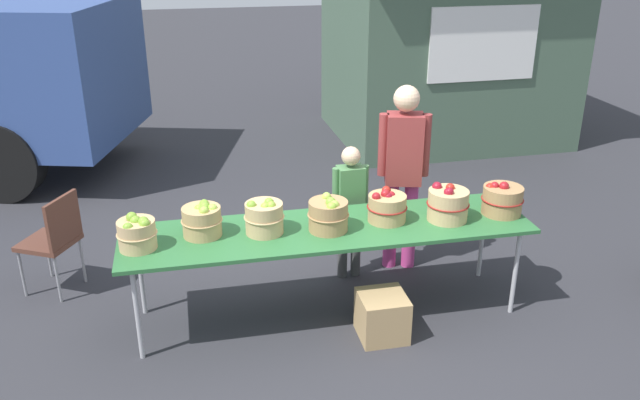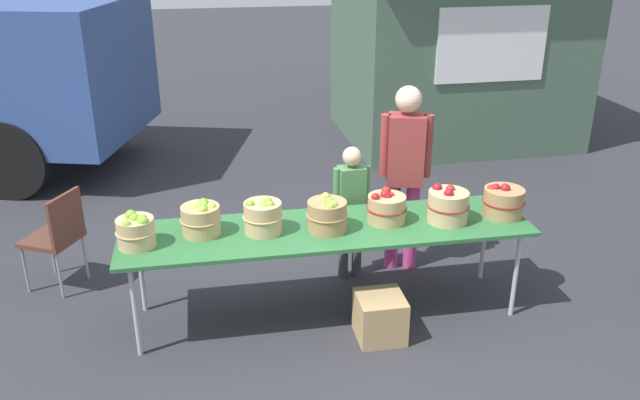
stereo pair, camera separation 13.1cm
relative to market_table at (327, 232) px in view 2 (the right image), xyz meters
The scene contains 14 objects.
ground_plane 0.72m from the market_table, ahead, with size 40.00×40.00×0.00m, color #2D2D33.
market_table is the anchor object (origin of this frame).
apple_basket_green_0 1.40m from the market_table, behind, with size 0.29×0.29×0.27m.
apple_basket_green_1 0.95m from the market_table, behind, with size 0.30×0.30×0.26m.
apple_basket_green_2 0.51m from the market_table, behind, with size 0.30×0.30×0.28m.
apple_basket_green_3 0.16m from the market_table, 101.71° to the right, with size 0.31×0.31×0.28m.
apple_basket_red_0 0.49m from the market_table, ahead, with size 0.31×0.31×0.26m.
apple_basket_red_1 0.95m from the market_table, ahead, with size 0.33×0.33×0.29m.
apple_basket_red_2 1.40m from the market_table, ahead, with size 0.33×0.33×0.27m.
vendor_adult 1.05m from the market_table, 38.28° to the left, with size 0.43×0.29×1.66m.
child_customer 0.63m from the market_table, 60.28° to the left, with size 0.31×0.17×1.19m.
food_kiosk 5.12m from the market_table, 58.48° to the left, with size 3.55×2.96×2.74m.
folding_chair 2.27m from the market_table, 159.18° to the left, with size 0.54×0.54×0.86m.
produce_crate 0.75m from the market_table, 50.94° to the right, with size 0.35×0.35×0.35m, color tan.
Camera 2 is at (-0.87, -4.40, 2.89)m, focal length 36.96 mm.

